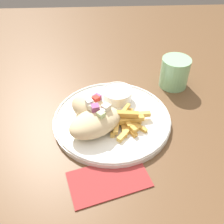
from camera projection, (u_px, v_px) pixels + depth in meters
name	position (u px, v px, depth m)	size (l,w,h in m)	color
table	(106.00, 125.00, 0.77)	(1.55, 1.55, 0.75)	brown
napkin	(107.00, 179.00, 0.56)	(0.19, 0.14, 0.00)	maroon
plate	(112.00, 119.00, 0.68)	(0.31, 0.31, 0.02)	white
pita_sandwich_near	(96.00, 122.00, 0.63)	(0.16, 0.14, 0.07)	beige
pita_sandwich_far	(89.00, 107.00, 0.67)	(0.12, 0.12, 0.07)	beige
fries_pile	(126.00, 121.00, 0.65)	(0.11, 0.12, 0.04)	gold
sauce_ramekin	(117.00, 94.00, 0.73)	(0.08, 0.08, 0.03)	white
water_glass	(174.00, 74.00, 0.79)	(0.08, 0.08, 0.09)	#8CCC93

